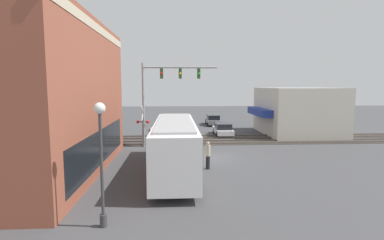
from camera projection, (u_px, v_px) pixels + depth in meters
ground_plane at (211, 157)px, 23.41m from camera, size 120.00×120.00×0.00m
brick_building at (32, 98)px, 18.56m from camera, size 15.58×8.43×9.62m
shop_building at (297, 111)px, 34.75m from camera, size 9.42×9.05×5.34m
city_bus at (175, 144)px, 19.27m from camera, size 11.62×2.59×3.35m
traffic_signal_gantry at (165, 86)px, 26.96m from camera, size 0.42×6.79×7.61m
crossing_signal at (143, 122)px, 27.27m from camera, size 1.41×1.18×3.81m
streetlamp at (101, 154)px, 11.52m from camera, size 0.44×0.44×4.93m
rail_track_near at (204, 143)px, 29.36m from camera, size 2.60×60.00×0.15m
rail_track_far at (201, 137)px, 32.54m from camera, size 2.60×60.00×0.15m
parked_car_white at (223, 129)px, 33.91m from camera, size 4.77×1.82×1.41m
parked_car_grey at (213, 120)px, 42.93m from camera, size 4.85×1.82×1.49m
pedestrian_near_bus at (208, 155)px, 20.02m from camera, size 0.34×0.34×1.87m
pedestrian_at_crossing at (150, 136)px, 28.43m from camera, size 0.34×0.34×1.62m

